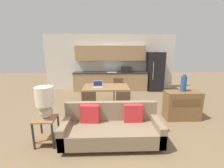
{
  "coord_description": "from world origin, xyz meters",
  "views": [
    {
      "loc": [
        -0.19,
        -2.9,
        1.96
      ],
      "look_at": [
        -0.03,
        1.5,
        0.95
      ],
      "focal_mm": 24.0,
      "sensor_mm": 36.0,
      "label": 1
    }
  ],
  "objects_px": {
    "refrigerator": "(155,72)",
    "table_lamp": "(45,101)",
    "dining_chair_near_right": "(123,102)",
    "dining_chair_far_right": "(118,88)",
    "vase": "(184,83)",
    "dining_chair_near_left": "(89,103)",
    "dining_table": "(106,88)",
    "credenza": "(182,105)",
    "side_table": "(46,127)",
    "couch": "(112,128)",
    "laptop": "(98,86)"
  },
  "relations": [
    {
      "from": "refrigerator",
      "to": "table_lamp",
      "type": "xyz_separation_m",
      "value": [
        -3.6,
        -4.25,
        0.05
      ]
    },
    {
      "from": "vase",
      "to": "laptop",
      "type": "bearing_deg",
      "value": 160.99
    },
    {
      "from": "dining_table",
      "to": "couch",
      "type": "distance_m",
      "value": 2.05
    },
    {
      "from": "couch",
      "to": "laptop",
      "type": "height_order",
      "value": "laptop"
    },
    {
      "from": "dining_chair_far_right",
      "to": "refrigerator",
      "type": "bearing_deg",
      "value": 38.98
    },
    {
      "from": "credenza",
      "to": "vase",
      "type": "distance_m",
      "value": 0.63
    },
    {
      "from": "credenza",
      "to": "dining_chair_far_right",
      "type": "height_order",
      "value": "dining_chair_far_right"
    },
    {
      "from": "table_lamp",
      "to": "dining_chair_near_left",
      "type": "xyz_separation_m",
      "value": [
        0.73,
        1.21,
        -0.5
      ]
    },
    {
      "from": "vase",
      "to": "dining_chair_near_left",
      "type": "relative_size",
      "value": 0.57
    },
    {
      "from": "dining_table",
      "to": "laptop",
      "type": "xyz_separation_m",
      "value": [
        -0.27,
        -0.06,
        0.11
      ]
    },
    {
      "from": "side_table",
      "to": "vase",
      "type": "bearing_deg",
      "value": 18.2
    },
    {
      "from": "dining_chair_near_right",
      "to": "couch",
      "type": "bearing_deg",
      "value": 74.67
    },
    {
      "from": "side_table",
      "to": "couch",
      "type": "bearing_deg",
      "value": 1.16
    },
    {
      "from": "dining_table",
      "to": "dining_chair_far_right",
      "type": "distance_m",
      "value": 1.03
    },
    {
      "from": "dining_chair_far_right",
      "to": "dining_chair_near_left",
      "type": "bearing_deg",
      "value": -115.21
    },
    {
      "from": "side_table",
      "to": "credenza",
      "type": "relative_size",
      "value": 0.61
    },
    {
      "from": "dining_table",
      "to": "dining_chair_near_right",
      "type": "height_order",
      "value": "dining_chair_near_right"
    },
    {
      "from": "dining_table",
      "to": "dining_chair_far_right",
      "type": "relative_size",
      "value": 1.82
    },
    {
      "from": "dining_chair_near_right",
      "to": "dining_chair_far_right",
      "type": "xyz_separation_m",
      "value": [
        0.01,
        1.74,
        0.0
      ]
    },
    {
      "from": "refrigerator",
      "to": "vase",
      "type": "xyz_separation_m",
      "value": [
        -0.2,
        -3.11,
        0.11
      ]
    },
    {
      "from": "dining_table",
      "to": "vase",
      "type": "relative_size",
      "value": 3.2
    },
    {
      "from": "side_table",
      "to": "table_lamp",
      "type": "relative_size",
      "value": 0.88
    },
    {
      "from": "dining_chair_far_right",
      "to": "table_lamp",
      "type": "bearing_deg",
      "value": -115.85
    },
    {
      "from": "side_table",
      "to": "dining_chair_near_left",
      "type": "distance_m",
      "value": 1.42
    },
    {
      "from": "table_lamp",
      "to": "dining_chair_near_left",
      "type": "bearing_deg",
      "value": 59.01
    },
    {
      "from": "side_table",
      "to": "dining_chair_near_left",
      "type": "bearing_deg",
      "value": 57.47
    },
    {
      "from": "laptop",
      "to": "vase",
      "type": "bearing_deg",
      "value": -22.28
    },
    {
      "from": "dining_chair_far_right",
      "to": "laptop",
      "type": "xyz_separation_m",
      "value": [
        -0.76,
        -0.95,
        0.32
      ]
    },
    {
      "from": "credenza",
      "to": "laptop",
      "type": "xyz_separation_m",
      "value": [
        -2.45,
        0.9,
        0.39
      ]
    },
    {
      "from": "dining_chair_near_right",
      "to": "vase",
      "type": "bearing_deg",
      "value": -179.63
    },
    {
      "from": "credenza",
      "to": "dining_chair_near_right",
      "type": "height_order",
      "value": "dining_chair_near_right"
    },
    {
      "from": "vase",
      "to": "dining_chair_near_right",
      "type": "height_order",
      "value": "vase"
    },
    {
      "from": "refrigerator",
      "to": "couch",
      "type": "xyz_separation_m",
      "value": [
        -2.26,
        -4.21,
        -0.6
      ]
    },
    {
      "from": "side_table",
      "to": "laptop",
      "type": "xyz_separation_m",
      "value": [
        0.97,
        1.98,
        0.4
      ]
    },
    {
      "from": "dining_chair_near_right",
      "to": "dining_chair_near_left",
      "type": "bearing_deg",
      "value": 1.03
    },
    {
      "from": "refrigerator",
      "to": "dining_chair_near_right",
      "type": "xyz_separation_m",
      "value": [
        -1.9,
        -3.06,
        -0.45
      ]
    },
    {
      "from": "vase",
      "to": "dining_chair_near_left",
      "type": "height_order",
      "value": "vase"
    },
    {
      "from": "vase",
      "to": "dining_chair_far_right",
      "type": "xyz_separation_m",
      "value": [
        -1.7,
        1.79,
        -0.56
      ]
    },
    {
      "from": "dining_chair_near_left",
      "to": "dining_chair_near_right",
      "type": "bearing_deg",
      "value": 174.22
    },
    {
      "from": "dining_chair_near_right",
      "to": "refrigerator",
      "type": "bearing_deg",
      "value": -119.83
    },
    {
      "from": "side_table",
      "to": "dining_chair_near_right",
      "type": "xyz_separation_m",
      "value": [
        1.73,
        1.18,
        0.08
      ]
    },
    {
      "from": "dining_chair_near_left",
      "to": "dining_chair_far_right",
      "type": "relative_size",
      "value": 1.0
    },
    {
      "from": "dining_table",
      "to": "couch",
      "type": "relative_size",
      "value": 0.75
    },
    {
      "from": "table_lamp",
      "to": "laptop",
      "type": "bearing_deg",
      "value": 64.78
    },
    {
      "from": "refrigerator",
      "to": "dining_chair_far_right",
      "type": "xyz_separation_m",
      "value": [
        -1.89,
        -1.31,
        -0.45
      ]
    },
    {
      "from": "credenza",
      "to": "dining_chair_far_right",
      "type": "distance_m",
      "value": 2.5
    },
    {
      "from": "credenza",
      "to": "dining_chair_near_right",
      "type": "bearing_deg",
      "value": 176.67
    },
    {
      "from": "vase",
      "to": "dining_chair_near_right",
      "type": "relative_size",
      "value": 0.57
    },
    {
      "from": "side_table",
      "to": "vase",
      "type": "distance_m",
      "value": 3.67
    },
    {
      "from": "laptop",
      "to": "dining_chair_far_right",
      "type": "bearing_deg",
      "value": 47.81
    }
  ]
}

